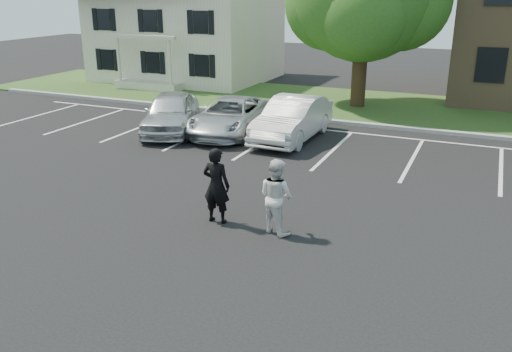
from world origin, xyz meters
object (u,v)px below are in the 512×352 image
(house, at_px, (187,17))
(car_white_sedan, at_px, (292,119))
(car_silver_west, at_px, (171,112))
(man_black_suit, at_px, (216,185))
(car_silver_minivan, at_px, (230,116))
(man_white_shirt, at_px, (276,196))

(house, height_order, car_white_sedan, house)
(car_silver_west, bearing_deg, man_black_suit, -72.72)
(car_silver_west, height_order, car_silver_minivan, car_silver_west)
(man_white_shirt, bearing_deg, car_white_sedan, -50.14)
(house, distance_m, man_white_shirt, 23.76)
(man_white_shirt, height_order, car_silver_minivan, man_white_shirt)
(car_silver_west, height_order, car_white_sedan, car_white_sedan)
(car_silver_minivan, bearing_deg, man_white_shirt, -64.22)
(car_silver_minivan, bearing_deg, car_silver_west, -168.84)
(house, relative_size, man_white_shirt, 5.61)
(man_black_suit, relative_size, car_white_sedan, 0.39)
(house, xyz_separation_m, man_white_shirt, (13.64, -19.24, -2.91))
(man_black_suit, height_order, man_white_shirt, man_black_suit)
(man_black_suit, distance_m, man_white_shirt, 1.57)
(house, bearing_deg, car_silver_minivan, -53.02)
(man_white_shirt, bearing_deg, man_black_suit, 23.96)
(man_black_suit, distance_m, car_silver_minivan, 8.74)
(house, relative_size, car_silver_west, 2.18)
(house, xyz_separation_m, car_silver_west, (6.22, -12.05, -3.03))
(car_silver_west, bearing_deg, house, 95.63)
(car_silver_west, relative_size, car_white_sedan, 0.96)
(man_black_suit, relative_size, car_silver_minivan, 0.38)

